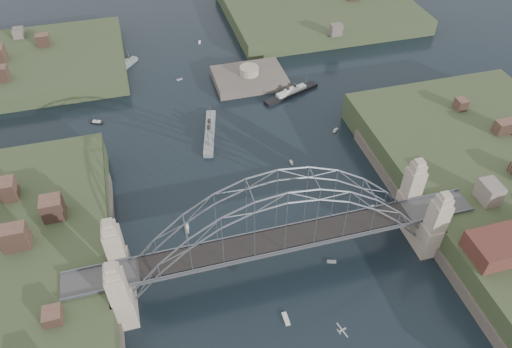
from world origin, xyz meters
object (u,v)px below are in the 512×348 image
object	(u,v)px
bridge	(281,227)
naval_cruiser_near	(210,132)
naval_cruiser_far	(121,68)
ocean_liner	(291,93)
fort_island	(249,83)

from	to	relation	value
bridge	naval_cruiser_near	world-z (taller)	bridge
naval_cruiser_far	ocean_liner	distance (m)	56.59
fort_island	naval_cruiser_far	distance (m)	42.51
naval_cruiser_far	ocean_liner	xyz separation A→B (m)	(49.09, -28.15, -0.09)
bridge	fort_island	xyz separation A→B (m)	(12.00, 70.00, -12.66)
bridge	naval_cruiser_far	world-z (taller)	bridge
naval_cruiser_near	ocean_liner	world-z (taller)	naval_cruiser_near
fort_island	naval_cruiser_near	distance (m)	28.86
naval_cruiser_far	ocean_liner	bearing A→B (deg)	-29.83
bridge	naval_cruiser_near	size ratio (longest dim) A/B	4.30
bridge	ocean_liner	distance (m)	64.81
naval_cruiser_near	ocean_liner	bearing A→B (deg)	24.52
ocean_liner	naval_cruiser_near	bearing A→B (deg)	-155.48
ocean_liner	fort_island	bearing A→B (deg)	135.45
bridge	ocean_liner	world-z (taller)	bridge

